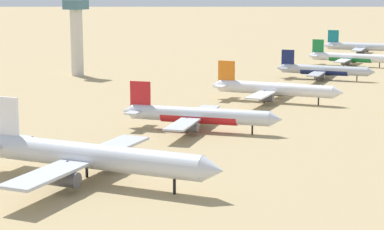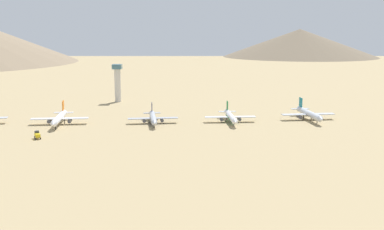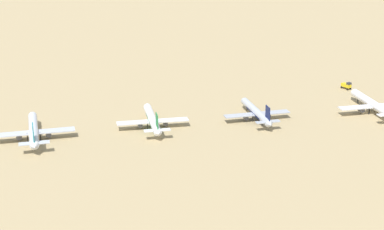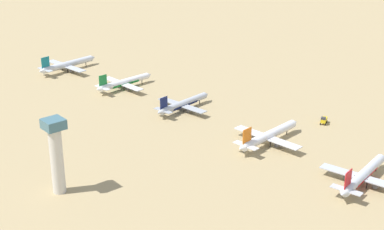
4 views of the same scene
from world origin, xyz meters
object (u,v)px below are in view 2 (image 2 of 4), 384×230
parked_jet_5 (231,116)px  parked_jet_6 (309,114)px  parked_jet_3 (59,118)px  service_truck (37,135)px  parked_jet_4 (153,118)px  control_tower (118,81)px

parked_jet_5 → parked_jet_6: bearing=99.3°
parked_jet_3 → parked_jet_6: size_ratio=1.01×
parked_jet_5 → parked_jet_6: size_ratio=0.93×
parked_jet_5 → service_truck: size_ratio=6.72×
parked_jet_6 → service_truck: 161.22m
parked_jet_4 → service_truck: size_ratio=6.52×
service_truck → control_tower: 130.20m
parked_jet_5 → control_tower: 117.29m
parked_jet_3 → parked_jet_5: bearing=94.0°
parked_jet_4 → control_tower: size_ratio=1.28×
parked_jet_4 → parked_jet_6: bearing=97.2°
parked_jet_4 → parked_jet_5: (-4.15, 46.69, 0.11)m
parked_jet_3 → parked_jet_5: size_ratio=1.09×
parked_jet_6 → service_truck: (52.20, -152.53, -1.94)m
parked_jet_4 → service_truck: (39.99, -56.51, -1.49)m
parked_jet_3 → parked_jet_6: (-15.19, 151.32, -0.02)m
parked_jet_3 → service_truck: parked_jet_3 is taller
parked_jet_6 → parked_jet_5: bearing=-80.7°
parked_jet_4 → control_tower: bearing=-158.4°
parked_jet_3 → parked_jet_6: bearing=95.7°
service_truck → parked_jet_4: bearing=125.3°
control_tower → service_truck: bearing=-9.7°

